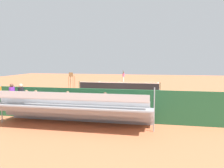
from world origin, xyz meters
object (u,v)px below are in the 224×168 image
Objects in this scene: bleacher_stand at (69,109)px; courtside_bench at (135,111)px; umpire_chair at (72,79)px; tennis_player at (124,76)px; tennis_racket at (119,81)px; tennis_net at (118,86)px; equipment_bag at (108,116)px; tennis_ball_near at (129,83)px.

courtside_bench is at bearing -149.38° from bleacher_stand.
umpire_chair is 12.26m from tennis_player.
tennis_racket is at bearing -86.84° from bleacher_stand.
tennis_net is 11.30m from tennis_player.
tennis_net reaches higher than courtside_bench.
tennis_racket is (3.28, -24.65, -0.16)m from equipment_bag.
bleacher_stand reaches higher than tennis_net.
tennis_player is 1.26m from tennis_racket.
umpire_chair reaches higher than tennis_net.
bleacher_stand is 4.70× the size of tennis_player.
equipment_bag is (-1.81, -1.97, -0.79)m from bleacher_stand.
tennis_net is 13.50m from equipment_bag.
courtside_bench reaches higher than tennis_ball_near.
umpire_chair is at bearing 64.65° from tennis_player.
tennis_racket is at bearing -0.62° from tennis_player.
tennis_player is 2.70m from tennis_ball_near.
bleacher_stand is 26.62m from tennis_player.
tennis_ball_near is (1.22, -22.49, -0.15)m from equipment_bag.
tennis_player is 3.31× the size of tennis_racket.
equipment_bag is 0.47× the size of tennis_player.
courtside_bench is at bearing 101.54° from tennis_racket.
tennis_net is 17.73× the size of tennis_racket.
courtside_bench is at bearing 99.83° from tennis_player.
equipment_bag is 24.87m from tennis_racket.
bleacher_stand is at bearing 91.52° from tennis_player.
tennis_racket is at bearing -81.35° from tennis_net.
tennis_racket is (5.01, -24.53, -0.54)m from courtside_bench.
equipment_bag is at bearing 119.78° from umpire_chair.
umpire_chair is at bearing -1.60° from tennis_net.
bleacher_stand is 5.03× the size of courtside_bench.
tennis_ball_near is at bearing -91.39° from bleacher_stand.
courtside_bench is (-3.54, -2.10, -0.42)m from bleacher_stand.
tennis_ball_near is (-2.06, 2.16, 0.02)m from tennis_racket.
bleacher_stand is at bearing 47.35° from equipment_bag.
courtside_bench is 2.00× the size of equipment_bag.
umpire_chair is 15.68m from equipment_bag.
tennis_player reaches higher than equipment_bag.
bleacher_stand is at bearing 110.97° from umpire_chair.
courtside_bench reaches higher than tennis_racket.
umpire_chair reaches higher than tennis_racket.
courtside_bench is at bearing 125.23° from umpire_chair.
umpire_chair is (6.20, -0.17, 0.81)m from tennis_net.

